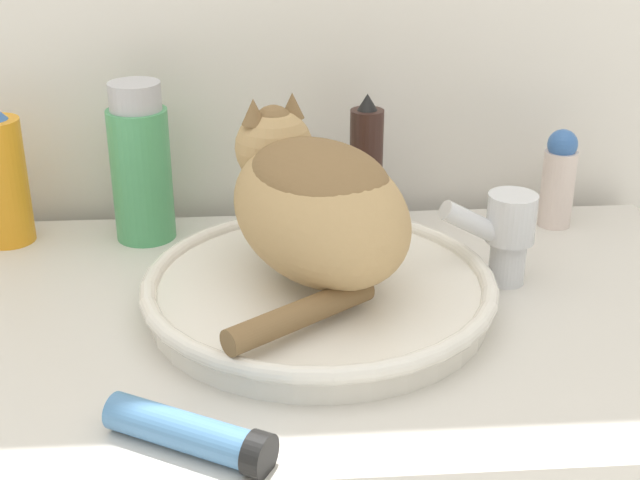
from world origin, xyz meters
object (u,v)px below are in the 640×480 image
Objects in this scene: deodorant_stick at (559,178)px; hairspray_can_black at (366,169)px; faucet at (505,232)px; cat at (314,200)px; spray_bottle_trigger at (1,179)px; cream_tube at (191,433)px; mouthwash_bottle at (141,165)px.

hairspray_can_black is at bearing 180.00° from deodorant_stick.
faucet is 0.64× the size of hairspray_can_black.
cat is 0.42m from deodorant_stick.
spray_bottle_trigger is 1.20× the size of cream_tube.
cat is at bearing -148.64° from deodorant_stick.
cat reaches higher than mouthwash_bottle.
cream_tube is at bearing 27.39° from faucet.
mouthwash_bottle is at bearing -33.68° from faucet.
spray_bottle_trigger is 0.48m from hairspray_can_black.
spray_bottle_trigger is at bearing 35.21° from cat.
cream_tube is (0.27, -0.47, -0.07)m from spray_bottle_trigger.
spray_bottle_trigger reaches higher than cream_tube.
faucet is 0.65× the size of spray_bottle_trigger.
spray_bottle_trigger is 0.75m from deodorant_stick.
mouthwash_bottle is 1.10× the size of hairspray_can_black.
cat is 2.70× the size of faucet.
cat is at bearing -111.46° from hairspray_can_black.
spray_bottle_trigger is at bearing -180.00° from hairspray_can_black.
deodorant_stick is (0.75, 0.00, -0.02)m from spray_bottle_trigger.
faucet is 0.21m from deodorant_stick.
cat reaches higher than hairspray_can_black.
mouthwash_bottle is (-0.21, 0.21, -0.03)m from cat.
cream_tube is (-0.21, -0.47, -0.07)m from hairspray_can_black.
cream_tube is at bearing -114.04° from hairspray_can_black.
hairspray_can_black is at bearing 0.00° from mouthwash_bottle.
cream_tube is (-0.36, -0.30, -0.05)m from faucet.
cream_tube is (-0.48, -0.47, -0.05)m from deodorant_stick.
mouthwash_bottle is at bearing 0.00° from spray_bottle_trigger.
hairspray_can_black is 1.22× the size of cream_tube.
cat is 2.09× the size of cream_tube.
cream_tube is at bearing -60.17° from spray_bottle_trigger.
faucet reaches higher than cream_tube.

